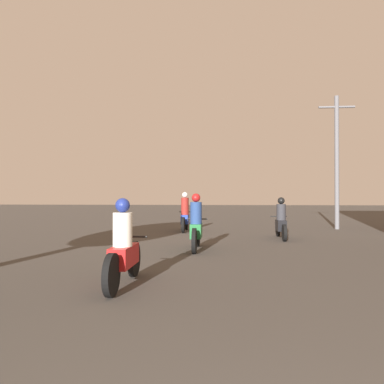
{
  "coord_description": "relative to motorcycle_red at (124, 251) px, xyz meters",
  "views": [
    {
      "loc": [
        -0.48,
        -0.24,
        1.51
      ],
      "look_at": [
        -1.98,
        17.7,
        1.69
      ],
      "focal_mm": 35.0,
      "sensor_mm": 36.0,
      "label": 1
    }
  ],
  "objects": [
    {
      "name": "motorcycle_green",
      "position": [
        0.91,
        4.24,
        0.04
      ],
      "size": [
        0.6,
        2.08,
        1.57
      ],
      "rotation": [
        0.0,
        0.0,
        -0.06
      ],
      "color": "black",
      "rests_on": "ground_plane"
    },
    {
      "name": "motorcycle_black",
      "position": [
        3.68,
        7.14,
        0.0
      ],
      "size": [
        0.6,
        2.06,
        1.45
      ],
      "rotation": [
        0.0,
        0.0,
        0.01
      ],
      "color": "black",
      "rests_on": "ground_plane"
    },
    {
      "name": "motorcycle_red",
      "position": [
        0.0,
        0.0,
        0.0
      ],
      "size": [
        0.6,
        2.07,
        1.47
      ],
      "rotation": [
        0.0,
        0.0,
        0.08
      ],
      "color": "black",
      "rests_on": "ground_plane"
    },
    {
      "name": "motorcycle_blue",
      "position": [
        0.05,
        9.61,
        0.08
      ],
      "size": [
        0.6,
        2.07,
        1.66
      ],
      "rotation": [
        0.0,
        0.0,
        -0.01
      ],
      "color": "black",
      "rests_on": "ground_plane"
    },
    {
      "name": "utility_pole_far",
      "position": [
        6.78,
        11.19,
        2.58
      ],
      "size": [
        1.6,
        0.2,
        6.02
      ],
      "color": "slate",
      "rests_on": "ground_plane"
    }
  ]
}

